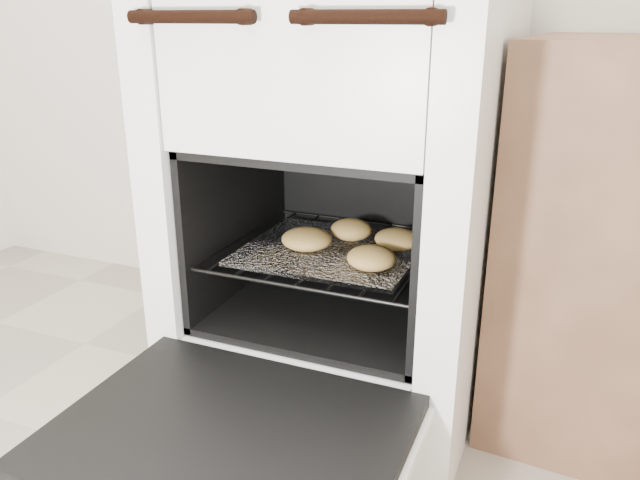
% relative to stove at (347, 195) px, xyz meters
% --- Properties ---
extents(stove, '(0.65, 0.73, 1.00)m').
position_rel_stove_xyz_m(stove, '(0.00, 0.00, 0.00)').
color(stove, white).
rests_on(stove, ground).
extents(oven_door, '(0.59, 0.46, 0.04)m').
position_rel_stove_xyz_m(oven_door, '(0.00, -0.55, -0.27)').
color(oven_door, black).
rests_on(oven_door, stove).
extents(oven_rack, '(0.47, 0.46, 0.01)m').
position_rel_stove_xyz_m(oven_rack, '(0.00, -0.07, -0.11)').
color(oven_rack, black).
rests_on(oven_rack, stove).
extents(foil_sheet, '(0.37, 0.33, 0.01)m').
position_rel_stove_xyz_m(foil_sheet, '(0.00, -0.09, -0.10)').
color(foil_sheet, white).
rests_on(foil_sheet, oven_rack).
extents(baked_rolls, '(0.31, 0.26, 0.05)m').
position_rel_stove_xyz_m(baked_rolls, '(0.05, -0.09, -0.07)').
color(baked_rolls, tan).
rests_on(baked_rolls, foil_sheet).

